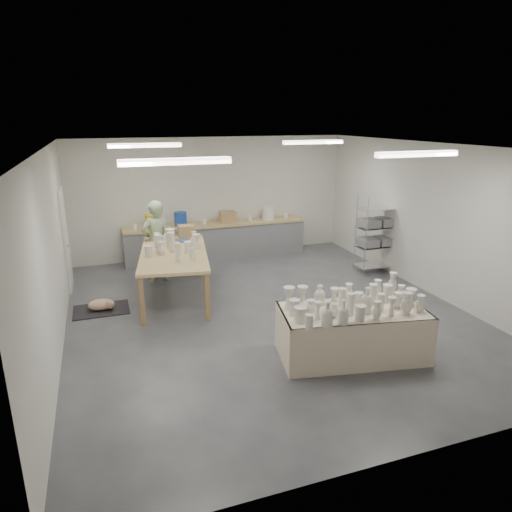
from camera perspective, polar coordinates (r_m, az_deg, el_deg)
name	(u,v)px	position (r m, az deg, el deg)	size (l,w,h in m)	color
room	(261,202)	(7.93, 0.59, 6.74)	(8.00, 8.02, 3.00)	#424449
back_counter	(216,239)	(11.67, -4.98, 2.13)	(4.60, 0.60, 1.24)	#AB8453
wire_shelf	(377,233)	(10.81, 14.86, 2.78)	(0.88, 0.48, 1.80)	silver
drying_table	(352,330)	(7.03, 11.90, -9.06)	(2.30, 1.40, 1.13)	olive
work_table	(175,251)	(9.13, -10.15, 0.67)	(1.66, 2.70, 1.32)	#AB8453
rug	(101,310)	(9.07, -18.76, -6.37)	(1.00, 0.70, 0.02)	black
cat	(102,304)	(9.02, -18.68, -5.75)	(0.52, 0.42, 0.20)	white
potter	(156,242)	(10.00, -12.38, 1.72)	(0.66, 0.43, 1.80)	#8DA47F
red_stool	(156,265)	(10.43, -12.36, -1.15)	(0.44, 0.44, 0.32)	#A31723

